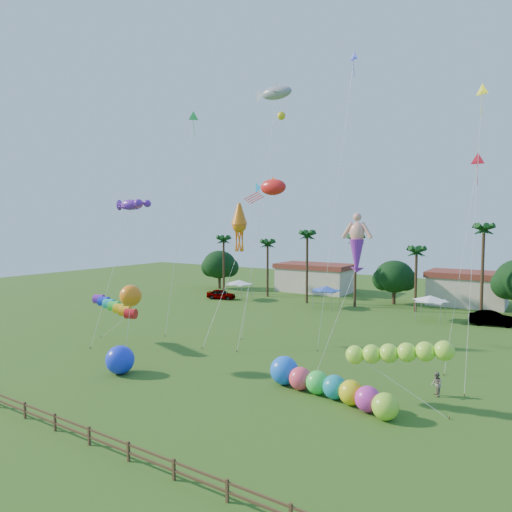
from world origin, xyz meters
The scene contains 22 objects.
ground centered at (0.00, 0.00, 0.00)m, with size 160.00×160.00×0.00m, color #285116.
tree_line centered at (3.57, 44.00, 4.28)m, with size 69.46×8.91×11.00m.
buildings_row centered at (-3.09, 50.00, 2.00)m, with size 35.00×7.00×4.00m.
tent_row centered at (-6.00, 36.33, 2.75)m, with size 31.00×4.00×0.60m.
fence centered at (0.00, -6.00, 0.61)m, with size 36.12×0.12×1.00m.
car_a centered at (-22.66, 34.89, 0.76)m, with size 1.79×4.45×1.52m, color #4C4C54.
car_b centered at (14.59, 37.11, 0.83)m, with size 1.75×5.02×1.66m, color #4C4C54.
spectator_b centered at (13.77, 11.07, 0.82)m, with size 0.80×0.62×1.64m, color gray.
caterpillar_inflatable centered at (7.59, 6.81, 0.86)m, with size 9.99×3.98×2.05m.
blue_ball centered at (-7.72, 2.59, 1.10)m, with size 2.20×2.20×2.20m, color #1B33F8.
rainbow_tube centered at (-13.39, 7.25, 3.49)m, with size 8.43×2.98×3.96m.
green_worm centered at (9.43, 7.35, 3.06)m, with size 9.05×3.36×3.78m.
orange_ball_kite centered at (-8.12, 4.13, 5.85)m, with size 2.12×2.12×6.72m.
merman_kite centered at (6.79, 14.38, 9.72)m, with size 3.08×4.12×12.04m.
fish_kite centered at (-3.26, 18.07, 15.17)m, with size 4.40×6.77×16.06m.
shark_kite centered at (-5.16, 21.89, 25.42)m, with size 5.12×7.38×26.30m.
squid_kite centered at (-6.14, 16.38, 11.42)m, with size 1.89×5.85×13.74m.
lobster_kite centered at (-15.38, 10.65, 13.47)m, with size 4.32×6.38×14.23m.
delta_kite_red centered at (14.61, 20.22, 16.45)m, with size 1.93×4.66×17.32m.
delta_kite_yellow centered at (15.37, 15.52, 20.34)m, with size 1.05×3.84×21.47m.
delta_kite_green centered at (-12.33, 16.74, 22.41)m, with size 1.46×4.32×23.46m.
delta_kite_blue centered at (3.89, 20.34, 26.08)m, with size 2.18×4.17×27.49m.
Camera 1 is at (19.94, -20.59, 11.55)m, focal length 32.00 mm.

